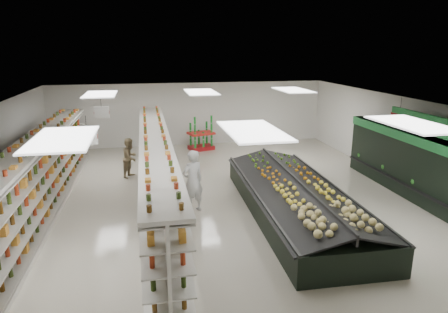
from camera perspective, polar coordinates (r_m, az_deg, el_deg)
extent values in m
plane|color=beige|center=(13.56, -0.65, -6.07)|extent=(16.00, 16.00, 0.00)
cube|color=white|center=(12.74, -0.69, 7.45)|extent=(14.00, 16.00, 0.02)
cube|color=white|center=(20.80, -4.82, 6.06)|extent=(14.00, 0.02, 3.20)
cube|color=white|center=(6.01, 14.60, -19.18)|extent=(14.00, 0.02, 3.20)
cube|color=white|center=(15.88, 24.99, 1.73)|extent=(0.02, 16.00, 3.20)
cube|color=black|center=(14.59, 26.76, -1.64)|extent=(0.80, 8.00, 2.20)
cube|color=#217D37|center=(14.35, 27.15, 1.98)|extent=(0.85, 8.00, 0.30)
cube|color=black|center=(14.59, 25.72, -3.78)|extent=(0.55, 7.80, 0.15)
cube|color=beige|center=(14.43, 26.41, -0.73)|extent=(0.45, 7.70, 0.03)
cube|color=beige|center=(14.36, 26.55, 0.42)|extent=(0.45, 7.70, 0.03)
cube|color=white|center=(10.73, -18.96, 2.66)|extent=(0.50, 0.06, 0.40)
cube|color=#A11216|center=(10.73, -18.96, 2.66)|extent=(0.52, 0.02, 0.12)
cylinder|color=black|center=(10.67, -19.10, 4.23)|extent=(0.01, 0.01, 0.50)
cube|color=white|center=(14.64, -17.08, 6.04)|extent=(0.50, 0.06, 0.40)
cube|color=#A11216|center=(14.64, -17.08, 6.04)|extent=(0.52, 0.02, 0.12)
cylinder|color=black|center=(14.59, -17.17, 7.20)|extent=(0.01, 0.01, 0.50)
cube|color=#217D37|center=(14.07, 26.55, 4.32)|extent=(0.10, 3.20, 0.60)
cube|color=#A11216|center=(14.03, 26.35, 4.32)|extent=(0.03, 3.20, 0.18)
cylinder|color=black|center=(14.96, 23.96, 6.75)|extent=(0.01, 0.01, 0.50)
cube|color=silver|center=(13.18, -24.85, -7.91)|extent=(1.19, 13.30, 0.13)
cube|color=silver|center=(12.83, -25.38, -3.62)|extent=(0.26, 13.29, 2.22)
cube|color=silver|center=(12.53, -25.98, 1.37)|extent=(1.19, 13.30, 0.09)
cube|color=beige|center=(13.20, -26.00, -7.39)|extent=(0.68, 13.19, 0.03)
cube|color=beige|center=(13.03, -26.25, -5.42)|extent=(0.68, 13.19, 0.03)
cube|color=beige|center=(12.88, -26.50, -3.40)|extent=(0.68, 13.19, 0.03)
cube|color=beige|center=(12.75, -26.76, -1.34)|extent=(0.68, 13.19, 0.03)
cube|color=beige|center=(12.63, -27.02, 0.77)|extent=(0.68, 13.19, 0.03)
cube|color=beige|center=(13.07, -23.83, -7.36)|extent=(0.68, 13.19, 0.03)
cube|color=beige|center=(12.90, -24.06, -5.37)|extent=(0.68, 13.19, 0.03)
cube|color=beige|center=(12.75, -24.30, -3.33)|extent=(0.68, 13.19, 0.03)
cube|color=beige|center=(12.61, -24.54, -1.24)|extent=(0.68, 13.19, 0.03)
cube|color=beige|center=(12.49, -24.79, 0.89)|extent=(0.68, 13.19, 0.03)
cube|color=silver|center=(13.39, -9.46, -6.27)|extent=(0.98, 12.78, 0.13)
cube|color=silver|center=(13.06, -9.65, -2.19)|extent=(0.08, 12.78, 2.13)
cube|color=silver|center=(12.77, -9.88, 2.56)|extent=(0.98, 12.78, 0.09)
cube|color=beige|center=(13.34, -10.54, -5.82)|extent=(0.49, 12.68, 0.03)
cube|color=beige|center=(13.18, -10.64, -3.93)|extent=(0.49, 12.68, 0.03)
cube|color=beige|center=(13.04, -10.74, -2.00)|extent=(0.49, 12.68, 0.03)
cube|color=beige|center=(12.91, -10.84, -0.02)|extent=(0.49, 12.68, 0.03)
cube|color=beige|center=(12.79, -10.95, 1.99)|extent=(0.49, 12.68, 0.03)
cube|color=beige|center=(13.35, -8.43, -5.71)|extent=(0.49, 12.68, 0.03)
cube|color=beige|center=(13.19, -8.51, -3.82)|extent=(0.49, 12.68, 0.03)
cube|color=beige|center=(13.05, -8.59, -1.88)|extent=(0.49, 12.68, 0.03)
cube|color=beige|center=(12.92, -8.67, 0.09)|extent=(0.49, 12.68, 0.03)
cube|color=beige|center=(12.80, -8.76, 2.10)|extent=(0.49, 12.68, 0.03)
cube|color=black|center=(12.43, 10.18, -6.46)|extent=(2.87, 7.77, 0.77)
cube|color=#262626|center=(11.92, 4.47, -5.12)|extent=(0.30, 7.69, 0.07)
cube|color=#262626|center=(12.76, 15.68, -4.27)|extent=(0.30, 7.69, 0.07)
cube|color=black|center=(12.04, 7.21, -4.44)|extent=(1.65, 7.62, 0.39)
cube|color=black|center=(12.49, 13.26, -4.00)|extent=(1.65, 7.62, 0.39)
cube|color=#262626|center=(12.21, 10.32, -3.73)|extent=(0.29, 7.58, 0.27)
cube|color=#A11216|center=(19.97, -3.27, 1.29)|extent=(1.34, 1.06, 0.20)
cube|color=red|center=(19.81, -3.31, 3.35)|extent=(1.40, 1.12, 0.10)
imported|color=white|center=(12.27, -4.50, -3.55)|extent=(0.85, 0.73, 1.97)
imported|color=#9D8360|center=(16.03, -13.25, -0.15)|extent=(0.78, 0.89, 1.55)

